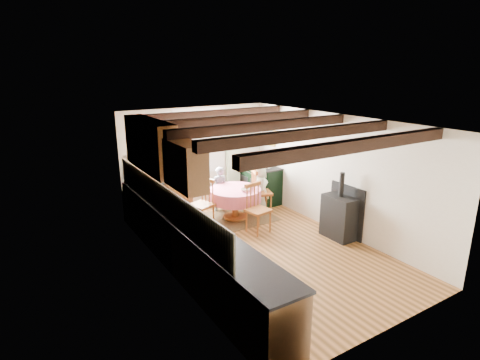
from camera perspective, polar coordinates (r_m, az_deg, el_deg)
floor at (r=7.40m, az=3.33°, el=-10.08°), size 3.60×5.50×0.00m
ceiling at (r=6.68m, az=3.67°, el=8.67°), size 3.60×5.50×0.00m
wall_back at (r=9.24m, az=-6.42°, el=3.19°), size 3.60×0.00×2.40m
wall_front at (r=5.12m, az=21.82°, el=-9.01°), size 3.60×0.00×2.40m
wall_left at (r=6.13m, az=-10.40°, el=-3.85°), size 0.00×5.50×2.40m
wall_right at (r=8.08m, az=13.97°, el=0.89°), size 0.00×5.50×2.40m
beam_a at (r=5.22m, az=16.54°, el=4.86°), size 3.60×0.16×0.16m
beam_b at (r=5.92m, az=9.32°, el=6.62°), size 3.60×0.16×0.16m
beam_c at (r=6.69m, az=3.66°, el=7.91°), size 3.60×0.16×0.16m
beam_d at (r=7.52m, az=-0.82°, el=8.88°), size 3.60×0.16×0.16m
beam_e at (r=8.39m, az=-4.40°, el=9.61°), size 3.60×0.16×0.16m
splash_left at (r=6.40m, az=-11.24°, el=-3.02°), size 0.02×4.50×0.55m
splash_back at (r=8.85m, az=-12.20°, el=2.33°), size 1.40×0.02×0.55m
base_cabinet_left at (r=6.53m, az=-7.58°, el=-9.66°), size 0.60×5.30×0.88m
base_cabinet_back at (r=8.80m, az=-11.58°, el=-2.89°), size 1.30×0.60×0.88m
worktop_left at (r=6.35m, az=-7.57°, el=-5.89°), size 0.64×5.30×0.04m
worktop_back at (r=8.64m, az=-11.71°, el=-0.04°), size 1.30×0.64×0.04m
wall_cabinet_glass at (r=7.08m, az=-13.07°, el=5.03°), size 0.34×1.80×0.90m
wall_cabinet_solid at (r=5.72m, az=-8.06°, el=2.13°), size 0.34×0.90×0.70m
window_frame at (r=9.19m, az=-5.89°, el=5.68°), size 1.34×0.03×1.54m
window_pane at (r=9.19m, az=-5.91°, el=5.69°), size 1.20×0.01×1.40m
curtain_left at (r=8.89m, az=-10.48°, el=1.82°), size 0.35×0.10×2.10m
curtain_right at (r=9.61m, az=-1.03°, el=3.20°), size 0.35×0.10×2.10m
curtain_rod at (r=9.02m, az=-5.76°, el=9.35°), size 2.00×0.03×0.03m
wall_picture at (r=9.66m, az=4.24°, el=6.85°), size 0.04×0.50×0.60m
wall_plate at (r=9.61m, az=-0.75°, el=6.84°), size 0.30×0.02×0.30m
rug at (r=8.79m, az=-0.70°, el=-5.57°), size 1.65×1.28×0.01m
dining_table at (r=8.67m, az=-0.71°, el=-3.49°), size 1.15×1.15×0.69m
chair_near at (r=7.92m, az=2.72°, el=-4.21°), size 0.51×0.52×1.02m
chair_left at (r=8.23m, az=-5.65°, el=-3.41°), size 0.58×0.57×1.03m
chair_right at (r=8.97m, az=3.18°, el=-1.60°), size 0.59×0.58×1.05m
aga_range at (r=9.70m, az=2.96°, el=-0.56°), size 0.66×1.02×0.94m
cast_iron_stove at (r=7.85m, az=14.45°, el=-3.67°), size 0.40×0.67×1.34m
child_far at (r=9.08m, az=-3.05°, el=-1.33°), size 0.42×0.30×1.07m
child_right at (r=9.08m, az=2.87°, el=-1.10°), size 0.38×0.57×1.14m
bowl_a at (r=8.60m, az=1.28°, el=-1.02°), size 0.23×0.23×0.06m
bowl_b at (r=8.38m, az=0.77°, el=-1.47°), size 0.27×0.27×0.06m
cup at (r=8.46m, az=1.21°, el=-1.21°), size 0.13×0.13×0.09m
canister_tall at (r=8.47m, az=-13.72°, el=0.56°), size 0.15×0.15×0.27m
canister_wide at (r=8.62m, az=-12.23°, el=0.72°), size 0.18×0.18×0.20m
canister_slim at (r=8.68m, az=-10.00°, el=1.11°), size 0.09×0.09×0.25m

